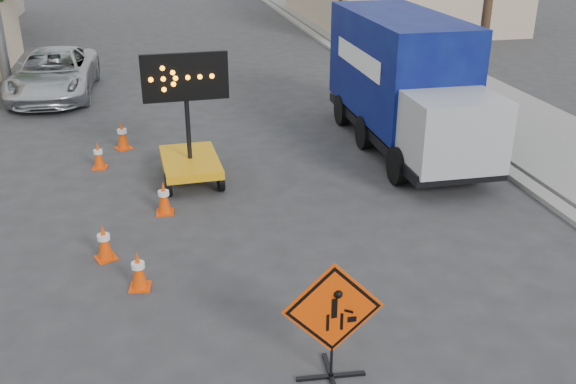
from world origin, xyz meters
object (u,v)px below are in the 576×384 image
object	(u,v)px
construction_sign	(333,320)
arrow_board	(190,154)
pickup_truck	(54,74)
box_truck	(404,90)

from	to	relation	value
construction_sign	arrow_board	world-z (taller)	arrow_board
construction_sign	arrow_board	size ratio (longest dim) A/B	0.59
construction_sign	pickup_truck	world-z (taller)	construction_sign
arrow_board	box_truck	world-z (taller)	box_truck
construction_sign	arrow_board	distance (m)	7.78
construction_sign	box_truck	world-z (taller)	box_truck
arrow_board	pickup_truck	distance (m)	9.77
construction_sign	box_truck	bearing A→B (deg)	67.38
construction_sign	pickup_truck	distance (m)	17.40
construction_sign	box_truck	xyz separation A→B (m)	(4.54, 8.95, 0.62)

